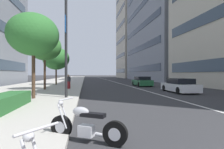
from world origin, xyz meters
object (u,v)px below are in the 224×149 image
motorcycle_far_end_row (86,126)px  street_lamp_with_banners (70,17)px  car_lead_in_lane (142,81)px  street_tree_near_plaza_corner (45,47)px  pedestrian_on_plaza (68,82)px  street_tree_far_plaza (56,59)px  car_following_behind (180,86)px  street_tree_mid_sidewalk (33,35)px

motorcycle_far_end_row → street_lamp_with_banners: size_ratio=0.21×
car_lead_in_lane → street_tree_near_plaza_corner: street_tree_near_plaza_corner is taller
motorcycle_far_end_row → street_lamp_with_banners: 9.34m
car_lead_in_lane → street_tree_near_plaza_corner: size_ratio=0.77×
street_tree_near_plaza_corner → pedestrian_on_plaza: street_tree_near_plaza_corner is taller
motorcycle_far_end_row → street_tree_far_plaza: size_ratio=0.36×
street_lamp_with_banners → street_tree_far_plaza: bearing=12.4°
street_lamp_with_banners → pedestrian_on_plaza: 8.54m
car_following_behind → street_tree_far_plaza: 17.63m
street_tree_near_plaza_corner → pedestrian_on_plaza: (0.64, -2.28, -3.57)m
car_lead_in_lane → motorcycle_far_end_row: bearing=158.7°
street_tree_mid_sidewalk → pedestrian_on_plaza: size_ratio=3.64×
street_tree_near_plaza_corner → motorcycle_far_end_row: bearing=-164.0°
car_following_behind → street_lamp_with_banners: (-3.05, 9.69, 4.98)m
motorcycle_far_end_row → street_tree_near_plaza_corner: size_ratio=0.34×
car_following_behind → car_lead_in_lane: bearing=5.6°
motorcycle_far_end_row → street_tree_near_plaza_corner: (14.16, 4.07, 4.05)m
street_lamp_with_banners → street_tree_near_plaza_corner: size_ratio=1.63×
car_lead_in_lane → street_tree_mid_sidewalk: size_ratio=0.80×
car_lead_in_lane → street_lamp_with_banners: size_ratio=0.47×
street_lamp_with_banners → street_tree_near_plaza_corner: bearing=25.1°
street_tree_mid_sidewalk → pedestrian_on_plaza: (7.29, -1.53, -3.35)m
car_following_behind → street_lamp_with_banners: bearing=108.2°
car_following_behind → car_lead_in_lane: (8.78, 0.75, 0.02)m
street_tree_far_plaza → pedestrian_on_plaza: (-7.51, -2.45, -3.05)m
car_following_behind → street_tree_far_plaza: bearing=48.9°
car_following_behind → street_tree_far_plaza: street_tree_far_plaza is taller
car_lead_in_lane → street_tree_near_plaza_corner: 13.67m
car_lead_in_lane → pedestrian_on_plaza: size_ratio=2.91×
car_lead_in_lane → street_tree_mid_sidewalk: street_tree_mid_sidewalk is taller
street_lamp_with_banners → pedestrian_on_plaza: street_lamp_with_banners is taller
street_tree_near_plaza_corner → street_tree_far_plaza: bearing=1.2°
street_tree_near_plaza_corner → car_lead_in_lane: bearing=-65.8°
car_lead_in_lane → street_tree_mid_sidewalk: bearing=137.7°
street_tree_mid_sidewalk → pedestrian_on_plaza: bearing=-11.9°
street_tree_mid_sidewalk → pedestrian_on_plaza: 8.17m
street_tree_near_plaza_corner → pedestrian_on_plaza: bearing=-74.3°
motorcycle_far_end_row → street_tree_near_plaza_corner: street_tree_near_plaza_corner is taller
car_lead_in_lane → pedestrian_on_plaza: (-4.73, 9.69, 0.26)m
street_tree_far_plaza → street_tree_mid_sidewalk: bearing=-176.5°
motorcycle_far_end_row → street_tree_mid_sidewalk: (7.51, 3.32, 3.84)m
car_following_behind → street_tree_near_plaza_corner: 13.71m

